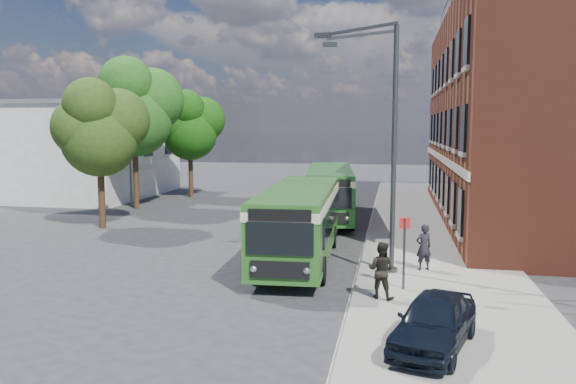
% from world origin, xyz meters
% --- Properties ---
extents(ground, '(120.00, 120.00, 0.00)m').
position_xyz_m(ground, '(0.00, 0.00, 0.00)').
color(ground, '#2C2C2F').
rests_on(ground, ground).
extents(pavement, '(6.00, 48.00, 0.15)m').
position_xyz_m(pavement, '(7.00, 8.00, 0.07)').
color(pavement, gray).
rests_on(pavement, ground).
extents(kerb_line, '(0.12, 48.00, 0.01)m').
position_xyz_m(kerb_line, '(3.95, 8.00, 0.01)').
color(kerb_line, beige).
rests_on(kerb_line, ground).
extents(brick_office, '(12.10, 26.00, 14.20)m').
position_xyz_m(brick_office, '(14.00, 12.00, 6.97)').
color(brick_office, maroon).
rests_on(brick_office, ground).
extents(white_building, '(9.40, 13.40, 7.30)m').
position_xyz_m(white_building, '(-18.00, 18.00, 3.66)').
color(white_building, beige).
rests_on(white_building, ground).
extents(flagpole, '(0.95, 0.10, 9.00)m').
position_xyz_m(flagpole, '(-12.45, 13.00, 4.94)').
color(flagpole, '#323436').
rests_on(flagpole, ground).
extents(street_lamp, '(2.96, 2.38, 9.00)m').
position_xyz_m(street_lamp, '(4.84, -2.00, 4.79)').
color(street_lamp, '#323436').
rests_on(street_lamp, ground).
extents(bus_stop_sign, '(0.35, 0.08, 2.52)m').
position_xyz_m(bus_stop_sign, '(5.60, -4.20, 1.51)').
color(bus_stop_sign, '#323436').
rests_on(bus_stop_sign, ground).
extents(bus_front, '(3.04, 10.94, 3.02)m').
position_xyz_m(bus_front, '(1.49, -0.19, 1.83)').
color(bus_front, '#29611F').
rests_on(bus_front, ground).
extents(bus_rear, '(3.81, 11.48, 3.02)m').
position_xyz_m(bus_rear, '(1.50, 10.41, 1.83)').
color(bus_rear, '#216220').
rests_on(bus_rear, ground).
extents(parked_car, '(2.62, 4.11, 1.30)m').
position_xyz_m(parked_car, '(6.25, -9.06, 0.80)').
color(parked_car, black).
rests_on(parked_car, pavement).
extents(pedestrian_a, '(0.75, 0.65, 1.72)m').
position_xyz_m(pedestrian_a, '(6.36, -1.50, 1.01)').
color(pedestrian_a, black).
rests_on(pedestrian_a, pavement).
extents(pedestrian_b, '(1.03, 0.90, 1.78)m').
position_xyz_m(pedestrian_b, '(4.89, -5.31, 1.04)').
color(pedestrian_b, black).
rests_on(pedestrian_b, pavement).
extents(tree_left, '(4.73, 4.50, 7.99)m').
position_xyz_m(tree_left, '(-10.21, 5.02, 5.42)').
color(tree_left, '#362313').
rests_on(tree_left, ground).
extents(tree_mid, '(5.89, 5.60, 9.94)m').
position_xyz_m(tree_mid, '(-11.66, 12.16, 6.75)').
color(tree_mid, '#362313').
rests_on(tree_mid, ground).
extents(tree_right, '(4.89, 4.65, 8.26)m').
position_xyz_m(tree_right, '(-10.24, 18.65, 5.60)').
color(tree_right, '#362313').
rests_on(tree_right, ground).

